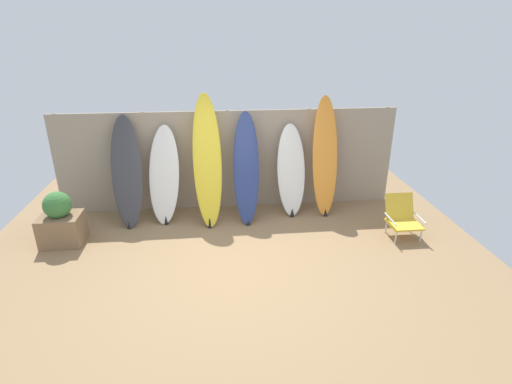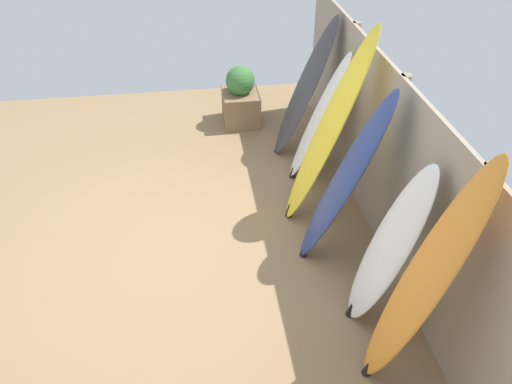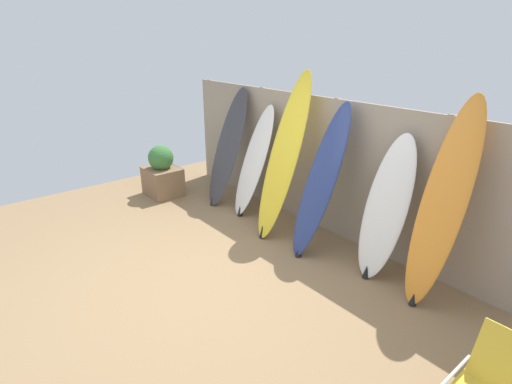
{
  "view_description": "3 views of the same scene",
  "coord_description": "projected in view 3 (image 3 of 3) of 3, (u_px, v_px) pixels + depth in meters",
  "views": [
    {
      "loc": [
        -0.21,
        -4.92,
        3.14
      ],
      "look_at": [
        0.36,
        0.68,
        0.8
      ],
      "focal_mm": 28.0,
      "sensor_mm": 36.0,
      "label": 1
    },
    {
      "loc": [
        3.88,
        0.15,
        3.59
      ],
      "look_at": [
        0.17,
        0.68,
        0.79
      ],
      "focal_mm": 35.0,
      "sensor_mm": 36.0,
      "label": 2
    },
    {
      "loc": [
        3.23,
        -1.96,
        2.53
      ],
      "look_at": [
        -0.05,
        0.75,
        0.85
      ],
      "focal_mm": 28.0,
      "sensor_mm": 36.0,
      "label": 3
    }
  ],
  "objects": [
    {
      "name": "ground",
      "position": [
        206.0,
        281.0,
        4.41
      ],
      "size": [
        7.68,
        7.68,
        0.0
      ],
      "primitive_type": "plane",
      "color": "#8E704C"
    },
    {
      "name": "surfboard_white_4",
      "position": [
        386.0,
        208.0,
        4.31
      ],
      "size": [
        0.5,
        0.56,
        1.59
      ],
      "color": "white",
      "rests_on": "ground"
    },
    {
      "name": "surfboard_yellow_2",
      "position": [
        284.0,
        157.0,
        5.17
      ],
      "size": [
        0.51,
        0.87,
        2.15
      ],
      "color": "yellow",
      "rests_on": "ground"
    },
    {
      "name": "fence_back",
      "position": [
        332.0,
        168.0,
        5.27
      ],
      "size": [
        6.08,
        0.11,
        1.8
      ],
      "color": "gray",
      "rests_on": "ground"
    },
    {
      "name": "planter_box",
      "position": [
        162.0,
        174.0,
        6.68
      ],
      "size": [
        0.61,
        0.51,
        0.85
      ],
      "color": "#846647",
      "rests_on": "ground"
    },
    {
      "name": "surfboard_white_1",
      "position": [
        254.0,
        162.0,
        5.86
      ],
      "size": [
        0.59,
        0.71,
        1.61
      ],
      "color": "white",
      "rests_on": "ground"
    },
    {
      "name": "surfboard_navy_3",
      "position": [
        321.0,
        181.0,
        4.76
      ],
      "size": [
        0.48,
        0.82,
        1.83
      ],
      "color": "navy",
      "rests_on": "ground"
    },
    {
      "name": "surfboard_orange_5",
      "position": [
        443.0,
        205.0,
        3.79
      ],
      "size": [
        0.47,
        0.67,
        2.06
      ],
      "color": "orange",
      "rests_on": "ground"
    },
    {
      "name": "surfboard_charcoal_0",
      "position": [
        228.0,
        148.0,
        6.24
      ],
      "size": [
        0.57,
        0.82,
        1.8
      ],
      "color": "#38383D",
      "rests_on": "ground"
    }
  ]
}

